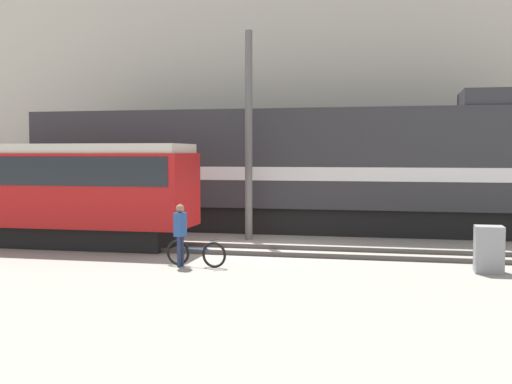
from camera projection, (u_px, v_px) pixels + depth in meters
The scene contains 10 objects.
ground_plane at pixel (270, 250), 20.24m from camera, with size 120.00×120.00×0.00m, color gray.
track_near at pixel (267, 250), 19.70m from camera, with size 60.00×1.50×0.14m.
track_far at pixel (295, 229), 25.08m from camera, with size 60.00×1.51×0.14m.
building_backdrop at pixel (319, 74), 32.19m from camera, with size 42.63×6.00×14.08m.
freight_locomotive at pixel (281, 168), 25.05m from camera, with size 19.66×3.04×5.30m.
streetcar at pixel (33, 187), 21.29m from camera, with size 10.88×2.54×3.35m.
bicycle at pixel (196, 254), 17.26m from camera, with size 1.77×0.48×0.76m.
person at pixel (180, 229), 17.22m from camera, with size 0.27×0.39×1.68m.
utility_pole_left at pixel (249, 136), 22.43m from camera, with size 0.26×0.26×7.31m.
signal_box at pixel (489, 249), 16.36m from camera, with size 0.70×0.60×1.20m.
Camera 1 is at (3.89, -19.72, 3.06)m, focal length 45.00 mm.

